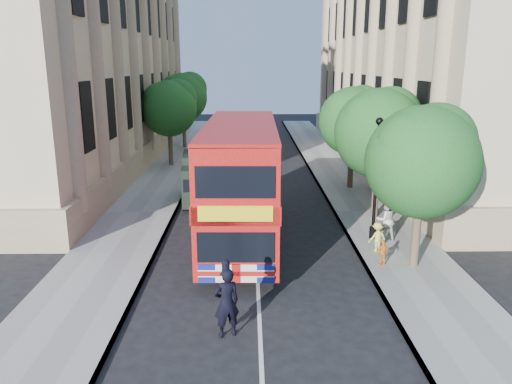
{
  "coord_description": "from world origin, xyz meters",
  "views": [
    {
      "loc": [
        -0.3,
        -14.12,
        7.43
      ],
      "look_at": [
        -0.01,
        5.55,
        2.3
      ],
      "focal_mm": 35.0,
      "sensor_mm": 36.0,
      "label": 1
    }
  ],
  "objects_px": {
    "lamp_post": "(376,184)",
    "double_decker_bus": "(241,179)",
    "woman_pedestrian": "(386,220)",
    "police_constable": "(226,303)",
    "box_van": "(201,180)"
  },
  "relations": [
    {
      "from": "lamp_post",
      "to": "double_decker_bus",
      "type": "xyz_separation_m",
      "value": [
        -5.62,
        0.08,
        0.22
      ]
    },
    {
      "from": "woman_pedestrian",
      "to": "police_constable",
      "type": "bearing_deg",
      "value": 36.84
    },
    {
      "from": "lamp_post",
      "to": "double_decker_bus",
      "type": "relative_size",
      "value": 0.48
    },
    {
      "from": "lamp_post",
      "to": "woman_pedestrian",
      "type": "height_order",
      "value": "lamp_post"
    },
    {
      "from": "lamp_post",
      "to": "police_constable",
      "type": "xyz_separation_m",
      "value": [
        -5.93,
        -7.59,
        -1.5
      ]
    },
    {
      "from": "lamp_post",
      "to": "double_decker_bus",
      "type": "distance_m",
      "value": 5.63
    },
    {
      "from": "woman_pedestrian",
      "to": "lamp_post",
      "type": "bearing_deg",
      "value": -36.07
    },
    {
      "from": "lamp_post",
      "to": "police_constable",
      "type": "relative_size",
      "value": 2.55
    },
    {
      "from": "double_decker_bus",
      "to": "police_constable",
      "type": "height_order",
      "value": "double_decker_bus"
    },
    {
      "from": "double_decker_bus",
      "to": "police_constable",
      "type": "xyz_separation_m",
      "value": [
        -0.31,
        -7.67,
        -1.72
      ]
    },
    {
      "from": "double_decker_bus",
      "to": "woman_pedestrian",
      "type": "height_order",
      "value": "double_decker_bus"
    },
    {
      "from": "box_van",
      "to": "police_constable",
      "type": "height_order",
      "value": "box_van"
    },
    {
      "from": "lamp_post",
      "to": "police_constable",
      "type": "height_order",
      "value": "lamp_post"
    },
    {
      "from": "lamp_post",
      "to": "woman_pedestrian",
      "type": "relative_size",
      "value": 2.88
    },
    {
      "from": "lamp_post",
      "to": "box_van",
      "type": "xyz_separation_m",
      "value": [
        -7.89,
        6.15,
        -1.23
      ]
    }
  ]
}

